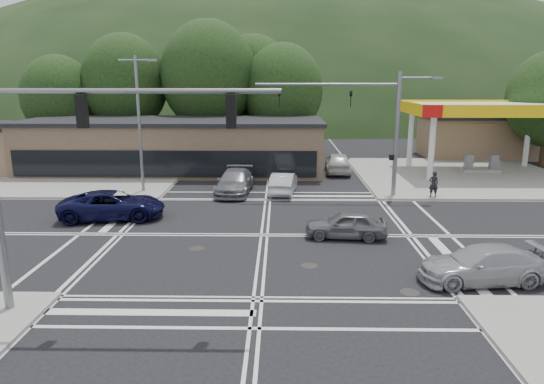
{
  "coord_description": "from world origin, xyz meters",
  "views": [
    {
      "loc": [
        0.78,
        -22.84,
        7.57
      ],
      "look_at": [
        0.33,
        3.39,
        1.4
      ],
      "focal_mm": 32.0,
      "sensor_mm": 36.0,
      "label": 1
    }
  ],
  "objects_px": {
    "car_blue_west": "(113,205)",
    "car_grey_center": "(346,224)",
    "car_silver_east": "(482,265)",
    "car_queue_a": "(283,183)",
    "pedestrian": "(434,184)",
    "car_northbound": "(235,182)",
    "car_queue_b": "(338,163)"
  },
  "relations": [
    {
      "from": "car_silver_east",
      "to": "car_grey_center",
      "type": "bearing_deg",
      "value": -144.48
    },
    {
      "from": "car_grey_center",
      "to": "car_silver_east",
      "type": "distance_m",
      "value": 6.86
    },
    {
      "from": "car_blue_west",
      "to": "pedestrian",
      "type": "xyz_separation_m",
      "value": [
        19.02,
        4.73,
        0.21
      ]
    },
    {
      "from": "car_blue_west",
      "to": "car_queue_b",
      "type": "xyz_separation_m",
      "value": [
        13.95,
        13.59,
        0.07
      ]
    },
    {
      "from": "car_blue_west",
      "to": "car_queue_a",
      "type": "distance_m",
      "value": 11.32
    },
    {
      "from": "car_blue_west",
      "to": "car_grey_center",
      "type": "height_order",
      "value": "car_blue_west"
    },
    {
      "from": "car_blue_west",
      "to": "pedestrian",
      "type": "bearing_deg",
      "value": -83.46
    },
    {
      "from": "car_blue_west",
      "to": "pedestrian",
      "type": "height_order",
      "value": "pedestrian"
    },
    {
      "from": "car_silver_east",
      "to": "car_queue_b",
      "type": "height_order",
      "value": "car_queue_b"
    },
    {
      "from": "car_northbound",
      "to": "car_blue_west",
      "type": "bearing_deg",
      "value": -131.35
    },
    {
      "from": "car_blue_west",
      "to": "pedestrian",
      "type": "distance_m",
      "value": 19.6
    },
    {
      "from": "car_silver_east",
      "to": "pedestrian",
      "type": "xyz_separation_m",
      "value": [
        2.12,
        13.0,
        0.29
      ]
    },
    {
      "from": "car_grey_center",
      "to": "car_queue_a",
      "type": "xyz_separation_m",
      "value": [
        -2.98,
        9.3,
        0.04
      ]
    },
    {
      "from": "car_grey_center",
      "to": "car_queue_a",
      "type": "height_order",
      "value": "car_queue_a"
    },
    {
      "from": "car_silver_east",
      "to": "car_queue_a",
      "type": "height_order",
      "value": "car_queue_a"
    },
    {
      "from": "car_blue_west",
      "to": "car_silver_east",
      "type": "distance_m",
      "value": 18.82
    },
    {
      "from": "car_grey_center",
      "to": "car_blue_west",
      "type": "bearing_deg",
      "value": -98.81
    },
    {
      "from": "car_grey_center",
      "to": "car_northbound",
      "type": "height_order",
      "value": "car_northbound"
    },
    {
      "from": "car_queue_a",
      "to": "car_grey_center",
      "type": "bearing_deg",
      "value": 114.94
    },
    {
      "from": "car_northbound",
      "to": "car_silver_east",
      "type": "bearing_deg",
      "value": -50.12
    },
    {
      "from": "car_grey_center",
      "to": "pedestrian",
      "type": "relative_size",
      "value": 2.34
    },
    {
      "from": "car_queue_b",
      "to": "car_northbound",
      "type": "height_order",
      "value": "car_queue_b"
    },
    {
      "from": "car_blue_west",
      "to": "car_grey_center",
      "type": "distance_m",
      "value": 12.8
    },
    {
      "from": "pedestrian",
      "to": "car_northbound",
      "type": "bearing_deg",
      "value": -6.21
    },
    {
      "from": "car_blue_west",
      "to": "car_grey_center",
      "type": "bearing_deg",
      "value": -111.31
    },
    {
      "from": "car_queue_b",
      "to": "car_northbound",
      "type": "bearing_deg",
      "value": 46.91
    },
    {
      "from": "car_silver_east",
      "to": "pedestrian",
      "type": "relative_size",
      "value": 2.88
    },
    {
      "from": "car_queue_b",
      "to": "pedestrian",
      "type": "bearing_deg",
      "value": 123.23
    },
    {
      "from": "car_silver_east",
      "to": "car_northbound",
      "type": "relative_size",
      "value": 0.9
    },
    {
      "from": "car_blue_west",
      "to": "car_queue_a",
      "type": "relative_size",
      "value": 1.3
    },
    {
      "from": "car_silver_east",
      "to": "car_queue_a",
      "type": "distance_m",
      "value": 16.3
    },
    {
      "from": "pedestrian",
      "to": "car_grey_center",
      "type": "bearing_deg",
      "value": 50.28
    }
  ]
}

